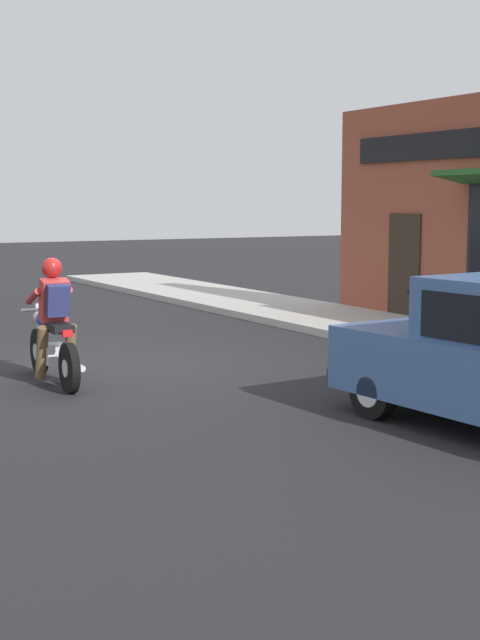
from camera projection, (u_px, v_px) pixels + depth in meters
name	position (u px, v px, depth m)	size (l,w,h in m)	color
ground_plane	(117.00, 366.00, 12.70)	(80.00, 80.00, 0.00)	black
sidewalk_curb	(310.00, 315.00, 17.95)	(2.60, 22.00, 0.14)	#ADAAA3
motorcycle_with_rider	(53.00, 331.00, 11.38)	(0.57, 2.02, 1.62)	black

